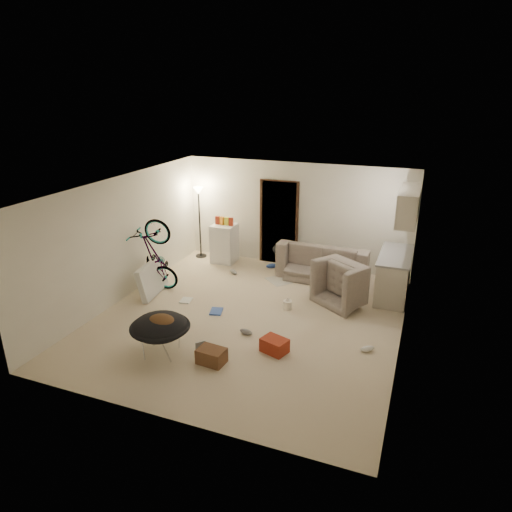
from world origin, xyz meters
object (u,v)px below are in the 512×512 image
at_px(armchair, 351,286).
at_px(saucer_chair, 160,332).
at_px(floor_lamp, 199,207).
at_px(kitchen_counter, 394,276).
at_px(mini_fridge, 224,243).
at_px(sofa, 324,265).
at_px(drink_case_b, 274,345).
at_px(bicycle, 157,271).
at_px(juicer, 288,304).
at_px(drink_case_a, 212,356).
at_px(tv_box, 152,279).

height_order(armchair, saucer_chair, saucer_chair).
xyz_separation_m(floor_lamp, kitchen_counter, (4.83, -0.65, -0.87)).
relative_size(floor_lamp, armchair, 1.77).
distance_m(kitchen_counter, mini_fridge, 4.15).
height_order(sofa, saucer_chair, saucer_chair).
height_order(sofa, drink_case_b, sofa).
xyz_separation_m(kitchen_counter, bicycle, (-4.73, -1.55, -0.00)).
height_order(floor_lamp, juicer, floor_lamp).
xyz_separation_m(kitchen_counter, mini_fridge, (-4.11, 0.55, 0.04)).
xyz_separation_m(mini_fridge, saucer_chair, (0.81, -4.22, -0.07)).
xyz_separation_m(armchair, drink_case_a, (-1.65, -3.03, -0.21)).
relative_size(armchair, tv_box, 1.00).
bearing_deg(bicycle, drink_case_b, -119.68).
height_order(tv_box, drink_case_b, tv_box).
xyz_separation_m(kitchen_counter, juicer, (-1.86, -1.39, -0.34)).
bearing_deg(tv_box, drink_case_a, -46.65).
xyz_separation_m(sofa, juicer, (-0.28, -1.84, -0.20)).
height_order(mini_fridge, juicer, mini_fridge).
relative_size(bicycle, juicer, 6.59).
relative_size(kitchen_counter, juicer, 5.93).
bearing_deg(sofa, drink_case_a, 79.28).
bearing_deg(juicer, mini_fridge, 139.21).
relative_size(floor_lamp, tv_box, 1.76).
distance_m(floor_lamp, drink_case_b, 4.98).
distance_m(bicycle, tv_box, 0.21).
bearing_deg(drink_case_a, tv_box, 146.07).
relative_size(bicycle, drink_case_a, 3.86).
xyz_separation_m(kitchen_counter, drink_case_a, (-2.42, -3.61, -0.32)).
xyz_separation_m(bicycle, juicer, (2.87, 0.15, -0.33)).
xyz_separation_m(bicycle, drink_case_a, (2.31, -2.07, -0.31)).
bearing_deg(kitchen_counter, drink_case_b, -118.41).
bearing_deg(mini_fridge, bicycle, -107.12).
distance_m(mini_fridge, saucer_chair, 4.30).
bearing_deg(armchair, mini_fridge, 14.89).
distance_m(drink_case_a, drink_case_b, 1.06).
relative_size(saucer_chair, drink_case_b, 2.35).
bearing_deg(tv_box, bicycle, 82.59).
height_order(bicycle, drink_case_b, bicycle).
bearing_deg(mini_fridge, kitchen_counter, -8.27).
height_order(armchair, mini_fridge, mini_fridge).
relative_size(sofa, tv_box, 2.00).
xyz_separation_m(sofa, armchair, (0.80, -1.03, 0.03)).
relative_size(saucer_chair, tv_box, 0.95).
xyz_separation_m(floor_lamp, bicycle, (0.10, -2.20, -0.87)).
distance_m(armchair, bicycle, 4.07).
bearing_deg(kitchen_counter, tv_box, -159.90).
relative_size(mini_fridge, drink_case_b, 2.30).
xyz_separation_m(kitchen_counter, armchair, (-0.77, -0.58, -0.11)).
xyz_separation_m(drink_case_a, drink_case_b, (0.83, 0.66, -0.00)).
bearing_deg(drink_case_b, juicer, 118.17).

